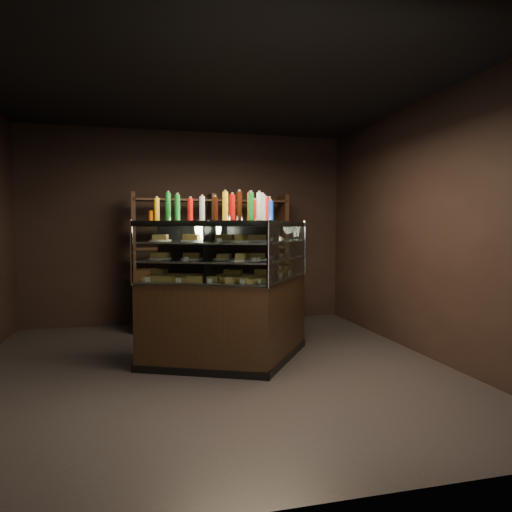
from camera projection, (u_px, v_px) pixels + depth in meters
The scene contains 7 objects.
ground at pixel (212, 369), 4.85m from camera, with size 5.00×5.00×0.00m, color black.
room_shell at pixel (211, 185), 4.73m from camera, with size 5.02×5.02×3.01m.
display_case at pixel (235, 316), 5.07m from camera, with size 2.13×1.61×1.58m.
food_display at pixel (235, 258), 5.02m from camera, with size 1.71×1.18×0.48m.
bottles_top at pixel (234, 208), 4.99m from camera, with size 1.54×1.04×0.30m.
potted_conifer at pixel (236, 309), 6.01m from camera, with size 0.35×0.35×0.74m.
back_shelving at pixel (212, 287), 6.87m from camera, with size 2.34×0.51×2.00m.
Camera 1 is at (-0.68, -4.74, 1.50)m, focal length 32.00 mm.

